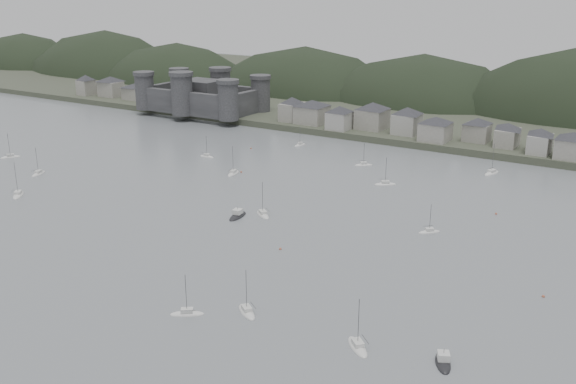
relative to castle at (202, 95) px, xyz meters
The scene contains 10 objects.
ground 216.45m from the castle, 56.28° to the right, with size 900.00×900.00×0.00m, color slate.
far_shore_land 166.61m from the castle, 43.83° to the left, with size 900.00×250.00×3.00m, color #383D2D.
forested_ridge 155.26m from the castle, 35.67° to the left, with size 851.55×103.94×102.57m.
castle is the anchor object (origin of this frame).
waterfront_town 170.64m from the castle, ahead, with size 451.48×28.46×12.92m.
sailboat_lead 239.77m from the castle, 43.51° to the right, with size 7.74×7.48×11.16m.
moored_fleet 168.17m from the castle, 43.22° to the right, with size 247.34×178.51×13.68m.
motor_launch_near 249.11m from the castle, 40.42° to the right, with size 5.86×8.15×3.85m.
motor_launch_far 161.65m from the castle, 46.91° to the right, with size 4.55×9.34×4.12m.
mooring_buoys 168.57m from the castle, 44.06° to the right, with size 172.06×154.32×0.70m.
Camera 1 is at (100.37, -84.41, 66.56)m, focal length 40.17 mm.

